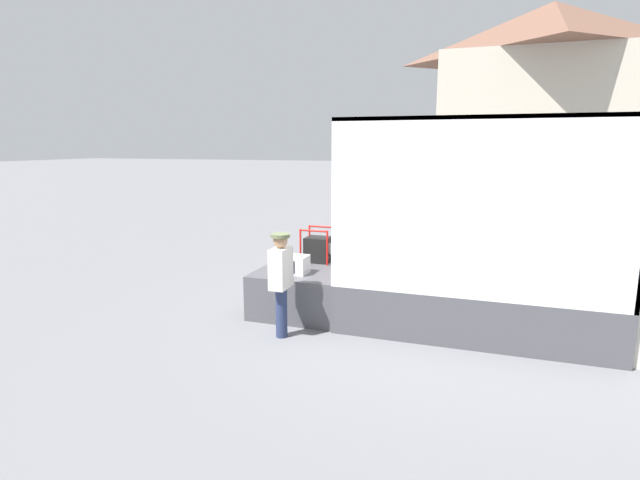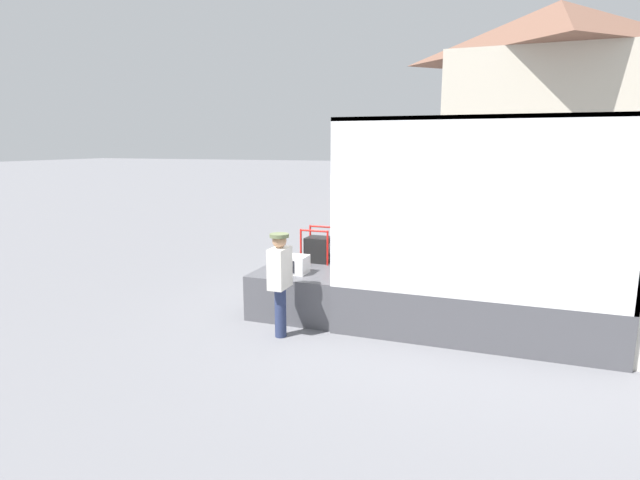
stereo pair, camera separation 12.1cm
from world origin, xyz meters
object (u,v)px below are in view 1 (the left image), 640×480
portable_generator (319,249)px  worker_person (281,275)px  microwave (292,264)px  box_truck (579,276)px

portable_generator → worker_person: (0.05, -1.93, -0.02)m
microwave → portable_generator: bearing=81.2°
box_truck → worker_person: (-4.32, -1.46, 0.02)m
worker_person → portable_generator: bearing=91.5°
microwave → worker_person: bearing=-78.1°
microwave → portable_generator: portable_generator is taller
box_truck → worker_person: 4.56m
microwave → worker_person: 0.98m
microwave → portable_generator: size_ratio=0.82×
worker_person → microwave: bearing=101.9°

